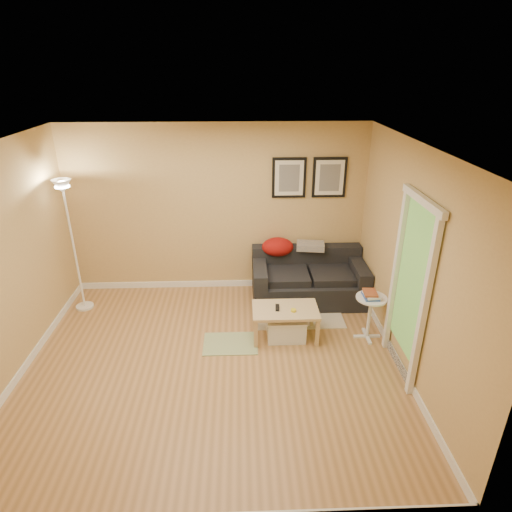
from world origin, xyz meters
The scene contains 24 objects.
floor centered at (0.00, 0.00, 0.00)m, with size 4.50×4.50×0.00m, color #B07F4B.
ceiling centered at (0.00, 0.00, 2.60)m, with size 4.50×4.50×0.00m, color white.
wall_back centered at (0.00, 2.00, 1.30)m, with size 4.50×4.50×0.00m, color tan.
wall_front centered at (0.00, -2.00, 1.30)m, with size 4.50×4.50×0.00m, color tan.
wall_left centered at (-2.25, 0.00, 1.30)m, with size 4.00×4.00×0.00m, color tan.
wall_right centered at (2.25, 0.00, 1.30)m, with size 4.00×4.00×0.00m, color tan.
baseboard_back centered at (0.00, 1.99, 0.05)m, with size 4.50×0.02×0.10m, color white.
baseboard_left centered at (-2.24, 0.00, 0.05)m, with size 0.02×4.00×0.10m, color white.
baseboard_right centered at (2.24, 0.00, 0.05)m, with size 0.02×4.00×0.10m, color white.
sofa centered at (1.38, 1.53, 0.38)m, with size 1.70×0.90×0.75m, color black, non-canonical shape.
red_throw centered at (0.92, 1.80, 0.77)m, with size 0.48×0.36×0.28m, color maroon, non-canonical shape.
plaid_throw centered at (1.42, 1.79, 0.78)m, with size 0.42×0.26×0.10m, color tan, non-canonical shape.
framed_print_left centered at (1.08, 1.98, 1.80)m, with size 0.50×0.04×0.60m, color black, non-canonical shape.
framed_print_right centered at (1.68, 1.98, 1.80)m, with size 0.50×0.04×0.60m, color black, non-canonical shape.
area_rug centered at (1.18, 1.11, 0.01)m, with size 1.25×0.85×0.01m, color beige.
green_runner centered at (0.20, 0.40, 0.01)m, with size 0.70×0.50×0.01m, color #668C4C.
coffee_table centered at (0.92, 0.54, 0.21)m, with size 0.86×0.52×0.43m, color tan, non-canonical shape.
remote_control centered at (0.82, 0.56, 0.44)m, with size 0.05×0.16×0.02m, color black.
tape_roll centered at (1.02, 0.47, 0.44)m, with size 0.07×0.07×0.03m, color yellow.
storage_bin centered at (0.94, 0.52, 0.16)m, with size 0.51×0.38×0.32m, color white, non-canonical shape.
side_table centered at (2.02, 0.48, 0.31)m, with size 0.40×0.40×0.61m, color white, non-canonical shape.
book_stack centered at (2.01, 0.49, 0.65)m, with size 0.19×0.25×0.08m, color #34559E, non-canonical shape.
floor_lamp centered at (-2.00, 1.40, 0.93)m, with size 0.25×0.25×1.96m, color white, non-canonical shape.
doorway centered at (2.20, -0.15, 1.02)m, with size 0.12×1.01×2.13m, color white, non-canonical shape.
Camera 1 is at (0.36, -4.26, 3.36)m, focal length 30.23 mm.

